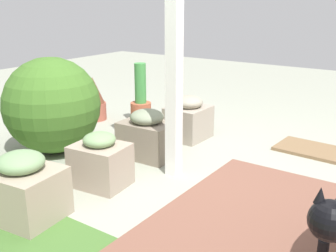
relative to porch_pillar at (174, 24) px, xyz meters
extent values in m
plane|color=#989C8A|center=(-0.21, -0.02, -1.20)|extent=(12.00, 12.00, 0.00)
cube|color=white|center=(0.00, 0.00, 0.00)|extent=(0.10, 0.10, 2.39)
cube|color=gray|center=(0.39, -0.84, -1.03)|extent=(0.38, 0.42, 0.33)
ellipsoid|color=gray|center=(0.39, -0.84, -0.82)|extent=(0.29, 0.29, 0.13)
cube|color=gray|center=(0.41, -0.18, -1.03)|extent=(0.49, 0.35, 0.32)
ellipsoid|color=gray|center=(0.41, -0.18, -0.82)|extent=(0.30, 0.30, 0.14)
cube|color=gray|center=(0.34, 0.49, -1.03)|extent=(0.44, 0.37, 0.32)
ellipsoid|color=#769764|center=(0.34, 0.49, -0.83)|extent=(0.25, 0.25, 0.11)
cube|color=gray|center=(0.41, 1.12, -1.03)|extent=(0.52, 0.44, 0.33)
ellipsoid|color=gray|center=(0.41, 1.12, -0.81)|extent=(0.30, 0.30, 0.14)
sphere|color=#3C6723|center=(1.21, 0.20, -0.75)|extent=(0.88, 0.88, 0.88)
cylinder|color=#A75438|center=(1.08, -0.93, -1.07)|extent=(0.23, 0.23, 0.25)
cylinder|color=#3F8A40|center=(1.08, -0.93, -0.72)|extent=(0.13, 0.13, 0.45)
cylinder|color=#A15140|center=(1.67, -0.77, -1.10)|extent=(0.29, 0.29, 0.20)
cone|color=brown|center=(1.67, -0.77, -0.84)|extent=(0.26, 0.26, 0.31)
sphere|color=black|center=(-1.39, 0.82, -0.77)|extent=(0.19, 0.19, 0.19)
cone|color=black|center=(-1.34, 0.81, -0.66)|extent=(0.06, 0.06, 0.08)
cube|color=brown|center=(-0.81, -1.18, -1.18)|extent=(0.72, 0.46, 0.03)
camera|label=1|loc=(-1.71, 2.55, 0.17)|focal=43.47mm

